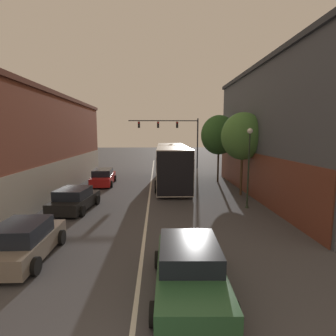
{
  "coord_description": "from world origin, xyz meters",
  "views": [
    {
      "loc": [
        0.61,
        -2.96,
        4.64
      ],
      "look_at": [
        1.46,
        18.12,
        1.79
      ],
      "focal_mm": 28.0,
      "sensor_mm": 36.0,
      "label": 1
    }
  ],
  "objects_px": {
    "bus": "(172,162)",
    "street_lamp": "(249,161)",
    "hatchback_foreground": "(189,269)",
    "parked_car_left_mid": "(75,200)",
    "street_tree_near": "(219,135)",
    "traffic_signal_gantry": "(174,131)",
    "parked_car_left_far": "(24,242)",
    "parked_car_left_near": "(103,177)",
    "street_tree_far": "(243,136)"
  },
  "relations": [
    {
      "from": "bus",
      "to": "street_lamp",
      "type": "bearing_deg",
      "value": -151.18
    },
    {
      "from": "hatchback_foreground",
      "to": "parked_car_left_mid",
      "type": "distance_m",
      "value": 10.26
    },
    {
      "from": "street_tree_near",
      "to": "bus",
      "type": "bearing_deg",
      "value": -170.64
    },
    {
      "from": "bus",
      "to": "traffic_signal_gantry",
      "type": "bearing_deg",
      "value": -4.04
    },
    {
      "from": "bus",
      "to": "parked_car_left_far",
      "type": "height_order",
      "value": "bus"
    },
    {
      "from": "parked_car_left_mid",
      "to": "parked_car_left_near",
      "type": "bearing_deg",
      "value": 5.38
    },
    {
      "from": "parked_car_left_mid",
      "to": "street_lamp",
      "type": "relative_size",
      "value": 0.84
    },
    {
      "from": "hatchback_foreground",
      "to": "parked_car_left_mid",
      "type": "height_order",
      "value": "hatchback_foreground"
    },
    {
      "from": "street_tree_near",
      "to": "street_lamp",
      "type": "bearing_deg",
      "value": -91.15
    },
    {
      "from": "parked_car_left_near",
      "to": "parked_car_left_far",
      "type": "xyz_separation_m",
      "value": [
        -0.01,
        -14.1,
        0.01
      ]
    },
    {
      "from": "bus",
      "to": "street_tree_far",
      "type": "bearing_deg",
      "value": -132.58
    },
    {
      "from": "parked_car_left_near",
      "to": "street_tree_near",
      "type": "bearing_deg",
      "value": -88.12
    },
    {
      "from": "parked_car_left_near",
      "to": "street_tree_near",
      "type": "height_order",
      "value": "street_tree_near"
    },
    {
      "from": "hatchback_foreground",
      "to": "street_tree_far",
      "type": "relative_size",
      "value": 0.74
    },
    {
      "from": "parked_car_left_near",
      "to": "parked_car_left_mid",
      "type": "height_order",
      "value": "parked_car_left_near"
    },
    {
      "from": "hatchback_foreground",
      "to": "street_lamp",
      "type": "xyz_separation_m",
      "value": [
        4.63,
        8.41,
        2.28
      ]
    },
    {
      "from": "parked_car_left_far",
      "to": "street_tree_near",
      "type": "relative_size",
      "value": 0.62
    },
    {
      "from": "bus",
      "to": "street_tree_far",
      "type": "xyz_separation_m",
      "value": [
        4.92,
        -4.66,
        2.43
      ]
    },
    {
      "from": "parked_car_left_mid",
      "to": "street_lamp",
      "type": "height_order",
      "value": "street_lamp"
    },
    {
      "from": "street_tree_near",
      "to": "street_tree_far",
      "type": "distance_m",
      "value": 5.41
    },
    {
      "from": "parked_car_left_far",
      "to": "street_lamp",
      "type": "height_order",
      "value": "street_lamp"
    },
    {
      "from": "traffic_signal_gantry",
      "to": "street_tree_far",
      "type": "relative_size",
      "value": 1.48
    },
    {
      "from": "parked_car_left_mid",
      "to": "parked_car_left_far",
      "type": "bearing_deg",
      "value": -172.86
    },
    {
      "from": "parked_car_left_mid",
      "to": "street_tree_near",
      "type": "bearing_deg",
      "value": -44.54
    },
    {
      "from": "parked_car_left_near",
      "to": "street_tree_near",
      "type": "relative_size",
      "value": 0.76
    },
    {
      "from": "bus",
      "to": "hatchback_foreground",
      "type": "height_order",
      "value": "bus"
    },
    {
      "from": "parked_car_left_far",
      "to": "street_lamp",
      "type": "distance_m",
      "value": 12.4
    },
    {
      "from": "street_tree_far",
      "to": "bus",
      "type": "bearing_deg",
      "value": 136.55
    },
    {
      "from": "parked_car_left_far",
      "to": "street_lamp",
      "type": "bearing_deg",
      "value": -59.42
    },
    {
      "from": "street_lamp",
      "to": "parked_car_left_near",
      "type": "bearing_deg",
      "value": 143.1
    },
    {
      "from": "parked_car_left_near",
      "to": "traffic_signal_gantry",
      "type": "bearing_deg",
      "value": -36.63
    },
    {
      "from": "hatchback_foreground",
      "to": "parked_car_left_near",
      "type": "bearing_deg",
      "value": 21.89
    },
    {
      "from": "parked_car_left_far",
      "to": "parked_car_left_near",
      "type": "bearing_deg",
      "value": -0.31
    },
    {
      "from": "bus",
      "to": "traffic_signal_gantry",
      "type": "xyz_separation_m",
      "value": [
        0.9,
        10.49,
        2.9
      ]
    },
    {
      "from": "street_tree_near",
      "to": "street_tree_far",
      "type": "bearing_deg",
      "value": -84.78
    },
    {
      "from": "traffic_signal_gantry",
      "to": "street_lamp",
      "type": "relative_size",
      "value": 1.84
    },
    {
      "from": "bus",
      "to": "parked_car_left_mid",
      "type": "xyz_separation_m",
      "value": [
        -6.31,
        -8.05,
        -1.31
      ]
    },
    {
      "from": "hatchback_foreground",
      "to": "street_tree_far",
      "type": "height_order",
      "value": "street_tree_far"
    },
    {
      "from": "traffic_signal_gantry",
      "to": "street_tree_near",
      "type": "distance_m",
      "value": 10.39
    },
    {
      "from": "parked_car_left_near",
      "to": "parked_car_left_mid",
      "type": "xyz_separation_m",
      "value": [
        -0.11,
        -7.89,
        -0.02
      ]
    },
    {
      "from": "parked_car_left_near",
      "to": "parked_car_left_far",
      "type": "distance_m",
      "value": 14.1
    },
    {
      "from": "bus",
      "to": "street_tree_far",
      "type": "relative_size",
      "value": 2.01
    },
    {
      "from": "traffic_signal_gantry",
      "to": "parked_car_left_mid",
      "type": "bearing_deg",
      "value": -111.26
    },
    {
      "from": "parked_car_left_far",
      "to": "street_tree_far",
      "type": "relative_size",
      "value": 0.63
    },
    {
      "from": "parked_car_left_near",
      "to": "street_lamp",
      "type": "distance_m",
      "value": 13.27
    },
    {
      "from": "street_tree_near",
      "to": "parked_car_left_mid",
      "type": "bearing_deg",
      "value": -140.73
    },
    {
      "from": "bus",
      "to": "hatchback_foreground",
      "type": "xyz_separation_m",
      "value": [
        -0.38,
        -16.43,
        -1.29
      ]
    },
    {
      "from": "traffic_signal_gantry",
      "to": "street_tree_near",
      "type": "bearing_deg",
      "value": -70.14
    },
    {
      "from": "hatchback_foreground",
      "to": "parked_car_left_near",
      "type": "distance_m",
      "value": 17.27
    },
    {
      "from": "street_lamp",
      "to": "street_tree_far",
      "type": "relative_size",
      "value": 0.8
    }
  ]
}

